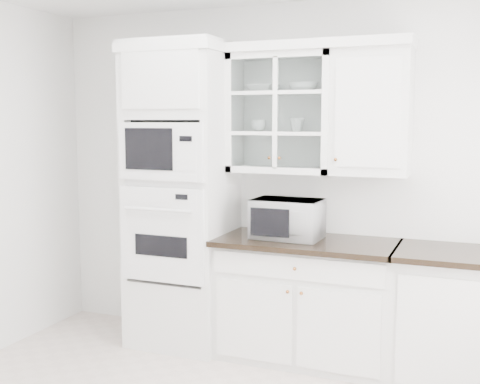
% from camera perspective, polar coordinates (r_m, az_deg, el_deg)
% --- Properties ---
extents(room_shell, '(4.00, 3.50, 2.70)m').
position_cam_1_polar(room_shell, '(3.55, -2.28, 6.52)').
color(room_shell, white).
rests_on(room_shell, ground).
extents(oven_column, '(0.76, 0.68, 2.40)m').
position_cam_1_polar(oven_column, '(4.80, -5.55, -0.35)').
color(oven_column, white).
rests_on(oven_column, ground).
extents(base_cabinet_run, '(1.32, 0.67, 0.92)m').
position_cam_1_polar(base_cabinet_run, '(4.61, 6.35, -10.05)').
color(base_cabinet_run, white).
rests_on(base_cabinet_run, ground).
extents(extra_base_cabinet, '(0.72, 0.67, 0.92)m').
position_cam_1_polar(extra_base_cabinet, '(4.46, 19.04, -10.97)').
color(extra_base_cabinet, white).
rests_on(extra_base_cabinet, ground).
extents(upper_cabinet_glass, '(0.80, 0.33, 0.90)m').
position_cam_1_polar(upper_cabinet_glass, '(4.61, 4.03, 7.46)').
color(upper_cabinet_glass, white).
rests_on(upper_cabinet_glass, room_shell).
extents(upper_cabinet_solid, '(0.55, 0.33, 0.90)m').
position_cam_1_polar(upper_cabinet_solid, '(4.45, 12.38, 7.35)').
color(upper_cabinet_solid, white).
rests_on(upper_cabinet_solid, room_shell).
extents(crown_molding, '(2.14, 0.38, 0.07)m').
position_cam_1_polar(crown_molding, '(4.66, 2.72, 13.45)').
color(crown_molding, white).
rests_on(crown_molding, room_shell).
extents(countertop_microwave, '(0.51, 0.43, 0.29)m').
position_cam_1_polar(countertop_microwave, '(4.52, 4.57, -2.51)').
color(countertop_microwave, white).
rests_on(countertop_microwave, base_cabinet_run).
extents(bowl_a, '(0.26, 0.26, 0.06)m').
position_cam_1_polar(bowl_a, '(4.69, 2.17, 9.79)').
color(bowl_a, white).
rests_on(bowl_a, upper_cabinet_glass).
extents(bowl_b, '(0.25, 0.25, 0.07)m').
position_cam_1_polar(bowl_b, '(4.58, 5.99, 9.88)').
color(bowl_b, white).
rests_on(bowl_b, upper_cabinet_glass).
extents(cup_a, '(0.14, 0.14, 0.09)m').
position_cam_1_polar(cup_a, '(4.68, 1.78, 6.30)').
color(cup_a, white).
rests_on(cup_a, upper_cabinet_glass).
extents(cup_b, '(0.12, 0.12, 0.11)m').
position_cam_1_polar(cup_b, '(4.59, 5.46, 6.37)').
color(cup_b, white).
rests_on(cup_b, upper_cabinet_glass).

